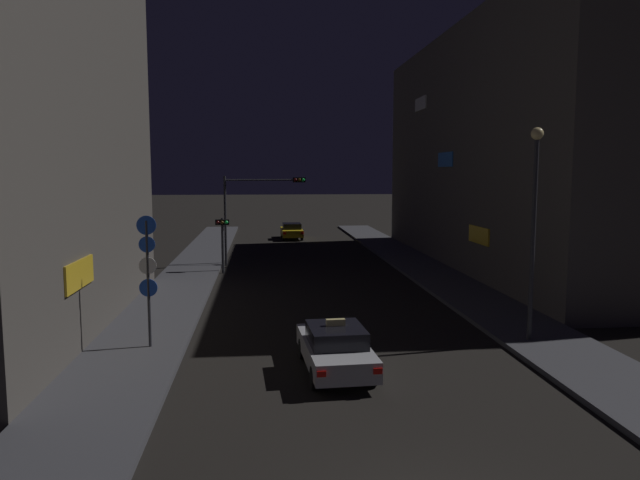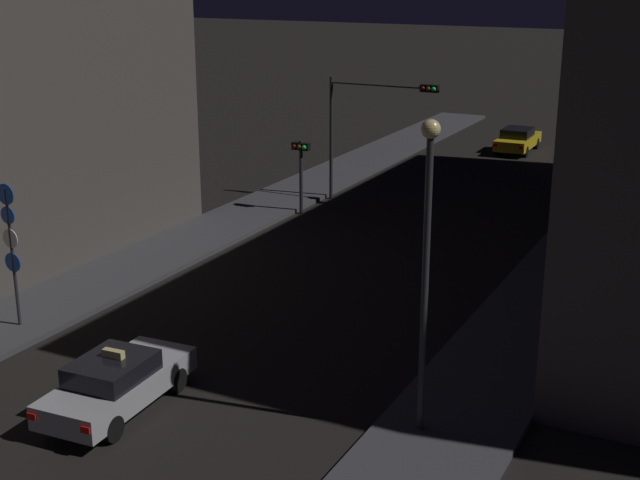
% 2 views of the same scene
% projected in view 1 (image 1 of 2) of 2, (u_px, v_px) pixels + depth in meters
% --- Properties ---
extents(sidewalk_left, '(3.26, 56.52, 0.17)m').
position_uv_depth(sidewalk_left, '(191.00, 272.00, 35.07)').
color(sidewalk_left, '#424247').
rests_on(sidewalk_left, ground_plane).
extents(sidewalk_right, '(3.26, 56.52, 0.17)m').
position_uv_depth(sidewalk_right, '(423.00, 268.00, 36.42)').
color(sidewalk_right, '#424247').
rests_on(sidewalk_right, ground_plane).
extents(building_facade_left, '(7.01, 18.70, 15.01)m').
position_uv_depth(building_facade_left, '(5.00, 129.00, 21.67)').
color(building_facade_left, '#514C47').
rests_on(building_facade_left, ground_plane).
extents(building_facade_right, '(11.11, 30.44, 14.59)m').
position_uv_depth(building_facade_right, '(532.00, 150.00, 37.31)').
color(building_facade_right, '#514C47').
rests_on(building_facade_right, ground_plane).
extents(taxi, '(2.04, 4.54, 1.62)m').
position_uv_depth(taxi, '(335.00, 348.00, 17.63)').
color(taxi, '#B7B7BC').
rests_on(taxi, ground_plane).
extents(far_car, '(1.88, 4.48, 1.42)m').
position_uv_depth(far_car, '(292.00, 231.00, 52.90)').
color(far_car, yellow).
rests_on(far_car, ground_plane).
extents(traffic_light_overhead, '(5.18, 0.42, 5.69)m').
position_uv_depth(traffic_light_overhead, '(256.00, 201.00, 37.63)').
color(traffic_light_overhead, '#2D2D33').
rests_on(traffic_light_overhead, ground_plane).
extents(traffic_light_left_kerb, '(0.80, 0.42, 3.27)m').
position_uv_depth(traffic_light_left_kerb, '(222.00, 233.00, 34.71)').
color(traffic_light_left_kerb, '#2D2D33').
rests_on(traffic_light_left_kerb, ground_plane).
extents(sign_pole_left, '(0.63, 0.10, 4.36)m').
position_uv_depth(sign_pole_left, '(148.00, 270.00, 19.41)').
color(sign_pole_left, '#2D2D33').
rests_on(sign_pole_left, sidewalk_left).
extents(street_lamp_near_block, '(0.42, 0.42, 7.25)m').
position_uv_depth(street_lamp_near_block, '(534.00, 209.00, 20.09)').
color(street_lamp_near_block, '#2D2D33').
rests_on(street_lamp_near_block, sidewalk_right).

